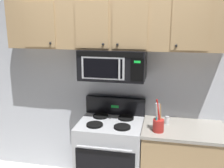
# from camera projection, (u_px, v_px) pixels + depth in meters

# --- Properties ---
(back_wall) EXTENTS (5.20, 0.10, 2.70)m
(back_wall) POSITION_uv_depth(u_px,v_px,m) (117.00, 78.00, 3.31)
(back_wall) COLOR silver
(back_wall) RESTS_ON ground_plane
(stove_range) EXTENTS (0.76, 0.69, 1.12)m
(stove_range) POSITION_uv_depth(u_px,v_px,m) (111.00, 155.00, 3.18)
(stove_range) COLOR #B7BABF
(stove_range) RESTS_ON ground_plane
(over_range_microwave) EXTENTS (0.76, 0.43, 0.35)m
(over_range_microwave) POSITION_uv_depth(u_px,v_px,m) (113.00, 64.00, 3.02)
(over_range_microwave) COLOR black
(upper_cabinets) EXTENTS (2.50, 0.36, 0.55)m
(upper_cabinets) POSITION_uv_depth(u_px,v_px,m) (113.00, 25.00, 2.94)
(upper_cabinets) COLOR tan
(counter_segment) EXTENTS (0.93, 0.65, 0.90)m
(counter_segment) POSITION_uv_depth(u_px,v_px,m) (181.00, 163.00, 3.02)
(counter_segment) COLOR tan
(counter_segment) RESTS_ON ground_plane
(utensil_crock_red) EXTENTS (0.12, 0.12, 0.37)m
(utensil_crock_red) POSITION_uv_depth(u_px,v_px,m) (158.00, 123.00, 2.79)
(utensil_crock_red) COLOR red
(utensil_crock_red) RESTS_ON counter_segment
(salt_shaker) EXTENTS (0.05, 0.05, 0.09)m
(salt_shaker) POSITION_uv_depth(u_px,v_px,m) (167.00, 120.00, 3.01)
(salt_shaker) COLOR white
(salt_shaker) RESTS_ON counter_segment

